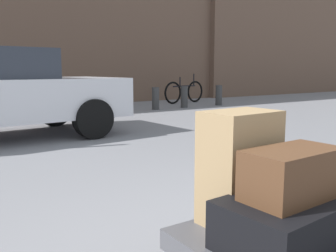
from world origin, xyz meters
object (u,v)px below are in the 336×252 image
bollard_kerb_mid (156,98)px  bollard_kerb_near (107,101)px  luggage_cart (306,244)px  suitcase_black_front_left (290,221)px  duffel_bag_brown_topmost_pile (293,174)px  suitcase_tan_front_right (239,168)px  bicycle_leaning (184,92)px  bollard_kerb_far (184,97)px  bollard_corner (219,95)px

bollard_kerb_mid → bollard_kerb_near: bearing=180.0°
luggage_cart → suitcase_black_front_left: size_ratio=1.84×
duffel_bag_brown_topmost_pile → bollard_kerb_mid: duffel_bag_brown_topmost_pile is taller
suitcase_tan_front_right → bicycle_leaning: 10.52m
suitcase_black_front_left → suitcase_tan_front_right: size_ratio=1.12×
duffel_bag_brown_topmost_pile → suitcase_tan_front_right: bearing=90.5°
bollard_kerb_far → bollard_corner: 1.33m
luggage_cart → bollard_kerb_far: (4.89, 7.67, 0.04)m
suitcase_black_front_left → bollard_corner: size_ratio=1.02×
luggage_cart → bollard_kerb_mid: (3.90, 7.67, 0.04)m
suitcase_black_front_left → bollard_kerb_mid: size_ratio=1.02×
luggage_cart → bollard_kerb_near: size_ratio=1.87×
suitcase_tan_front_right → bollard_kerb_near: bearing=67.0°
bicycle_leaning → duffel_bag_brown_topmost_pile: bearing=-123.8°
luggage_cart → bicycle_leaning: (5.79, 8.90, 0.10)m
suitcase_black_front_left → bollard_kerb_far: (5.08, 7.72, -0.14)m
bollard_kerb_near → bollard_corner: size_ratio=1.00×
suitcase_tan_front_right → bollard_corner: 9.82m
suitcase_black_front_left → bollard_corner: bollard_corner is taller
duffel_bag_brown_topmost_pile → bollard_kerb_mid: size_ratio=0.71×
bollard_kerb_mid → bollard_kerb_far: (0.98, 0.00, 0.00)m
luggage_cart → suitcase_black_front_left: (-0.19, -0.05, 0.18)m
luggage_cart → bollard_kerb_near: bollard_kerb_near is taller
bollard_kerb_far → bollard_kerb_mid: bearing=180.0°
bollard_kerb_mid → bicycle_leaning: bearing=33.0°
bollard_kerb_mid → bollard_corner: same height
suitcase_tan_front_right → bollard_corner: size_ratio=0.90×
luggage_cart → duffel_bag_brown_topmost_pile: duffel_bag_brown_topmost_pile is taller
duffel_bag_brown_topmost_pile → bicycle_leaning: size_ratio=0.25×
luggage_cart → suitcase_tan_front_right: size_ratio=2.07×
bollard_kerb_near → luggage_cart: bearing=-107.8°
bicycle_leaning → bollard_corner: 1.30m
luggage_cart → bollard_corner: 9.88m
bicycle_leaning → bollard_kerb_far: 1.53m
duffel_bag_brown_topmost_pile → bicycle_leaning: (5.98, 8.95, -0.29)m
luggage_cart → bollard_kerb_far: 9.10m
suitcase_tan_front_right → bollard_kerb_mid: size_ratio=0.90×
suitcase_tan_front_right → bollard_kerb_near: suitcase_tan_front_right is taller
luggage_cart → bollard_kerb_mid: bollard_kerb_mid is taller
suitcase_tan_front_right → bollard_corner: suitcase_tan_front_right is taller
bicycle_leaning → bollard_kerb_near: 3.55m
suitcase_black_front_left → bollard_kerb_near: (2.65, 7.72, -0.14)m
suitcase_black_front_left → duffel_bag_brown_topmost_pile: bearing=-94.0°
suitcase_tan_front_right → bollard_corner: (6.43, 7.42, -0.31)m
duffel_bag_brown_topmost_pile → bollard_corner: duffel_bag_brown_topmost_pile is taller
bollard_kerb_mid → suitcase_tan_front_right: bearing=-119.0°
duffel_bag_brown_topmost_pile → bollard_kerb_far: duffel_bag_brown_topmost_pile is taller
suitcase_tan_front_right → bollard_kerb_far: bearing=52.3°
bollard_kerb_far → duffel_bag_brown_topmost_pile: bearing=-123.4°
duffel_bag_brown_topmost_pile → bollard_kerb_near: duffel_bag_brown_topmost_pile is taller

